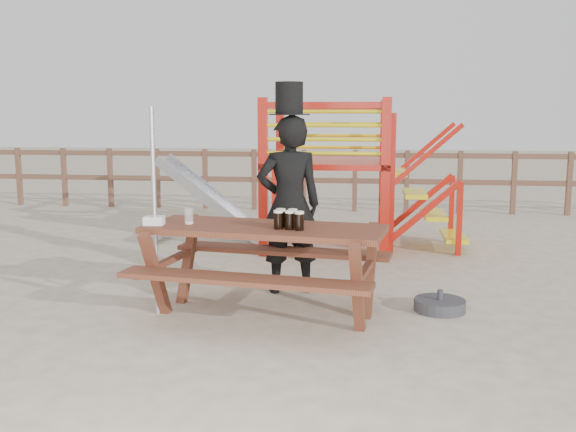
{
  "coord_description": "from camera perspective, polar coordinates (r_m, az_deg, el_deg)",
  "views": [
    {
      "loc": [
        0.82,
        -5.54,
        1.87
      ],
      "look_at": [
        -0.01,
        0.8,
        0.86
      ],
      "focal_mm": 40.0,
      "sensor_mm": 36.0,
      "label": 1
    }
  ],
  "objects": [
    {
      "name": "picnic_table",
      "position": [
        6.0,
        -2.1,
        -3.88
      ],
      "size": [
        2.4,
        1.82,
        0.86
      ],
      "rotation": [
        0.0,
        0.0,
        -0.14
      ],
      "color": "brown",
      "rests_on": "ground"
    },
    {
      "name": "stout_pints",
      "position": [
        5.78,
        0.01,
        -0.29
      ],
      "size": [
        0.28,
        0.22,
        0.17
      ],
      "color": "black",
      "rests_on": "picnic_table"
    },
    {
      "name": "metal_pole",
      "position": [
        6.08,
        -11.77,
        0.29
      ],
      "size": [
        0.04,
        0.04,
        1.95
      ],
      "primitive_type": "cylinder",
      "color": "#B2B2B7",
      "rests_on": "ground"
    },
    {
      "name": "back_fence",
      "position": [
        12.61,
        3.69,
        3.78
      ],
      "size": [
        15.09,
        0.09,
        1.2
      ],
      "color": "brown",
      "rests_on": "ground"
    },
    {
      "name": "ground",
      "position": [
        5.9,
        -0.95,
        -9.54
      ],
      "size": [
        60.0,
        60.0,
        0.0
      ],
      "primitive_type": "plane",
      "color": "beige",
      "rests_on": "ground"
    },
    {
      "name": "playground_fort",
      "position": [
        9.18,
        3.07,
        3.95
      ],
      "size": [
        4.71,
        1.84,
        2.1
      ],
      "color": "#B7170C",
      "rests_on": "ground"
    },
    {
      "name": "paper_bag",
      "position": [
        6.13,
        -11.82,
        -0.4
      ],
      "size": [
        0.19,
        0.16,
        0.08
      ],
      "primitive_type": "cube",
      "rotation": [
        0.0,
        0.0,
        0.11
      ],
      "color": "white",
      "rests_on": "picnic_table"
    },
    {
      "name": "parasol_base",
      "position": [
        6.42,
        13.33,
        -7.71
      ],
      "size": [
        0.49,
        0.49,
        0.21
      ],
      "color": "#323236",
      "rests_on": "ground"
    },
    {
      "name": "man_with_hat",
      "position": [
        6.73,
        0.1,
        1.43
      ],
      "size": [
        0.79,
        0.63,
        2.21
      ],
      "rotation": [
        0.0,
        0.0,
        3.45
      ],
      "color": "black",
      "rests_on": "ground"
    },
    {
      "name": "empty_glasses",
      "position": [
        6.12,
        -8.8,
        -0.06
      ],
      "size": [
        0.08,
        0.08,
        0.15
      ],
      "color": "silver",
      "rests_on": "picnic_table"
    }
  ]
}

